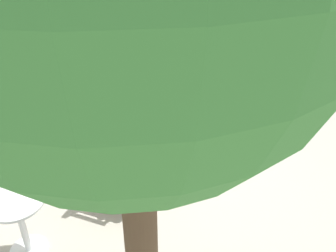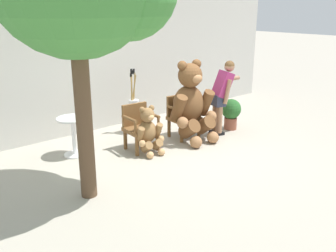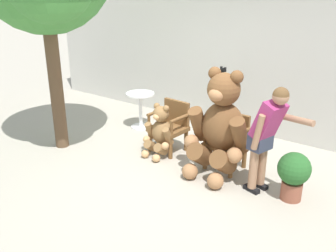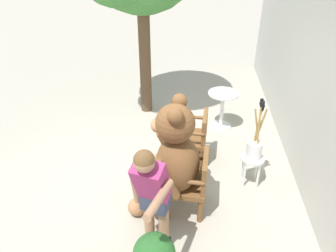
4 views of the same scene
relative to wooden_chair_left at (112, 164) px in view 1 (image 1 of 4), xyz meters
The scene contains 11 objects.
ground_plane 1.03m from the wooden_chair_left, 53.61° to the right, with size 60.00×60.00×0.00m, color #A8A091.
back_wall 1.98m from the wooden_chair_left, 71.79° to the left, with size 10.00×0.16×2.80m, color beige.
wooden_chair_left is the anchor object (origin of this frame).
wooden_chair_right 1.10m from the wooden_chair_left, ahead, with size 0.59×0.55×0.86m.
teddy_bear_large 1.17m from the wooden_chair_left, 13.82° to the right, with size 0.97×0.94×1.62m.
teddy_bear_small 0.29m from the wooden_chair_left, 91.67° to the right, with size 0.54×0.53×0.90m.
person_visitor 1.95m from the wooden_chair_left, 12.17° to the right, with size 0.82×0.48×1.55m.
white_stool 1.01m from the wooden_chair_left, 60.14° to the left, with size 0.34×0.34×0.46m.
brush_bucket 1.02m from the wooden_chair_left, 60.29° to the left, with size 0.22×0.22×0.92m.
round_side_table 1.21m from the wooden_chair_left, 155.09° to the left, with size 0.56×0.56×0.72m.
potted_plant 2.28m from the wooden_chair_left, ahead, with size 0.44×0.44×0.68m.
Camera 1 is at (-3.83, -0.94, 3.25)m, focal length 40.00 mm.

